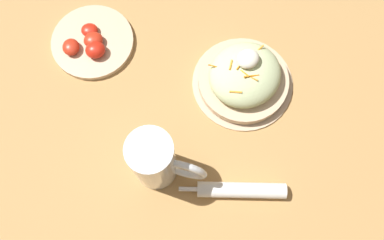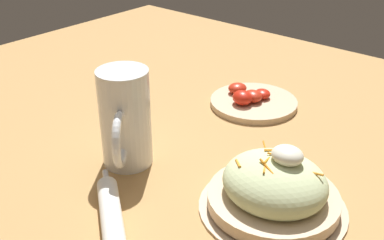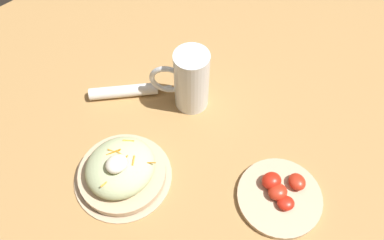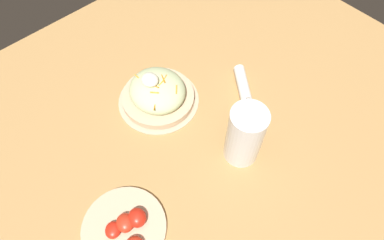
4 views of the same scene
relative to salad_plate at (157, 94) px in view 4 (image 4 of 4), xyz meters
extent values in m
plane|color=#B2844C|center=(-0.25, 0.00, -0.03)|extent=(1.43, 1.43, 0.00)
cylinder|color=#D1B28E|center=(0.00, 0.00, -0.03)|extent=(0.21, 0.21, 0.01)
cylinder|color=#D1B28E|center=(0.00, 0.00, -0.02)|extent=(0.19, 0.19, 0.02)
ellipsoid|color=beige|center=(0.00, 0.00, 0.01)|extent=(0.15, 0.14, 0.07)
cylinder|color=orange|center=(-0.05, 0.04, 0.03)|extent=(0.02, 0.02, 0.01)
cylinder|color=orange|center=(-0.05, -0.03, 0.04)|extent=(0.02, 0.02, 0.01)
cylinder|color=orange|center=(0.00, -0.03, 0.05)|extent=(0.01, 0.02, 0.00)
cylinder|color=orange|center=(-0.01, 0.01, 0.05)|extent=(0.02, 0.01, 0.01)
cylinder|color=orange|center=(0.00, -0.02, 0.05)|extent=(0.03, 0.02, 0.01)
cylinder|color=orange|center=(-0.01, -0.01, 0.05)|extent=(0.01, 0.02, 0.01)
cylinder|color=orange|center=(0.05, 0.02, 0.04)|extent=(0.02, 0.01, 0.01)
cylinder|color=orange|center=(-0.02, 0.02, 0.05)|extent=(0.02, 0.02, 0.00)
ellipsoid|color=white|center=(0.01, 0.01, 0.06)|extent=(0.05, 0.04, 0.03)
cylinder|color=white|center=(-0.25, -0.05, 0.05)|extent=(0.08, 0.08, 0.16)
cylinder|color=#B76B14|center=(-0.25, -0.05, 0.01)|extent=(0.07, 0.07, 0.08)
cylinder|color=white|center=(-0.25, -0.05, 0.06)|extent=(0.07, 0.07, 0.01)
torus|color=white|center=(-0.22, -0.10, 0.04)|extent=(0.07, 0.08, 0.09)
cylinder|color=white|center=(-0.14, -0.19, -0.02)|extent=(0.16, 0.13, 0.03)
cylinder|color=silver|center=(-0.23, -0.12, -0.02)|extent=(0.03, 0.03, 0.01)
cylinder|color=#D1B28E|center=(-0.21, 0.26, -0.03)|extent=(0.18, 0.18, 0.01)
ellipsoid|color=red|center=(-0.22, 0.23, -0.01)|extent=(0.05, 0.05, 0.03)
ellipsoid|color=red|center=(-0.20, 0.28, -0.01)|extent=(0.05, 0.05, 0.02)
ellipsoid|color=red|center=(-0.21, 0.26, -0.01)|extent=(0.05, 0.05, 0.02)
camera|label=1|loc=(-0.29, -0.22, 0.77)|focal=38.12mm
camera|label=2|loc=(0.27, -0.50, 0.40)|focal=44.22mm
camera|label=3|loc=(0.14, 0.37, 0.73)|focal=35.66mm
camera|label=4|loc=(-0.44, 0.28, 0.69)|focal=30.83mm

